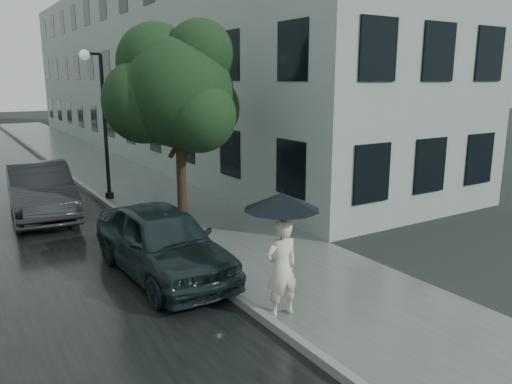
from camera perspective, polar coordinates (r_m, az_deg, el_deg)
ground at (r=10.10m, az=5.20°, el=-10.03°), size 120.00×120.00×0.00m
sidewalk at (r=20.63m, az=-14.85°, el=1.47°), size 3.50×60.00×0.01m
kerb_near at (r=20.17m, az=-19.80°, el=1.09°), size 0.15×60.00×0.15m
building_near at (r=29.10m, az=-9.92°, el=13.80°), size 7.02×36.00×9.00m
pedestrian at (r=8.38m, az=2.91°, el=-8.66°), size 0.62×0.42×1.68m
umbrella at (r=7.97m, az=2.97°, el=-1.06°), size 1.27×1.27×1.26m
street_tree at (r=12.87m, az=-9.03°, el=11.32°), size 3.58×3.26×5.36m
lamp_post at (r=16.92m, az=-17.41°, el=8.31°), size 0.82×0.47×4.78m
car_near at (r=10.26m, az=-10.64°, el=-5.53°), size 1.86×4.27×1.43m
car_far at (r=15.68m, az=-23.41°, el=0.17°), size 1.90×4.69×1.52m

